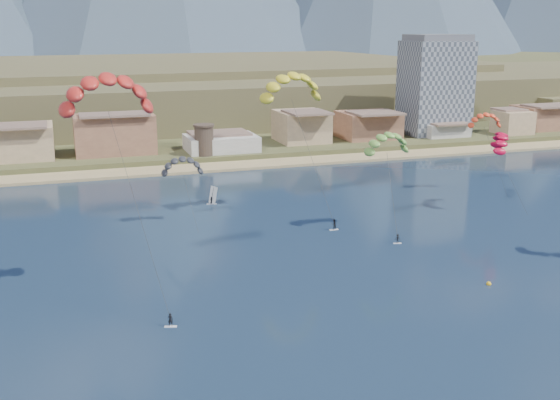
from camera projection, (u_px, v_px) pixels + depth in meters
The scene contains 15 objects.
ground at pixel (364, 346), 79.69m from camera, with size 2400.00×2400.00×0.00m, color black.
beach at pixel (192, 168), 176.99m from camera, with size 2200.00×12.00×0.90m.
land at pixel (94, 68), 594.07m from camera, with size 2200.00×900.00×4.00m.
foothills at pixel (187, 89), 297.70m from camera, with size 940.00×210.00×18.00m.
town at pixel (31, 138), 177.60m from camera, with size 400.00×24.00×12.00m.
apartment_tower at pixel (435, 85), 218.48m from camera, with size 20.00×16.00×32.00m.
watchtower at pixel (204, 140), 184.30m from camera, with size 5.82×5.82×8.60m.
kitesurfer_red at pixel (107, 87), 87.59m from camera, with size 13.35×16.72×32.99m.
kitesurfer_yellow at pixel (292, 83), 129.68m from camera, with size 14.10×18.05×30.38m.
kitesurfer_green at pixel (388, 141), 121.51m from camera, with size 9.70×11.78×19.45m.
distant_kite_dark at pixel (182, 163), 126.19m from camera, with size 8.46×5.80×14.99m.
distant_kite_orange at pixel (485, 118), 150.24m from camera, with size 8.32×6.39×19.40m.
distant_kite_red at pixel (499, 139), 136.10m from camera, with size 7.63×9.52×17.62m.
windsurfer at pixel (212, 199), 142.30m from camera, with size 2.19×2.41×3.77m.
buoy at pixel (489, 284), 98.40m from camera, with size 0.74×0.74×0.74m.
Camera 1 is at (-32.28, -65.86, 37.06)m, focal length 42.98 mm.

